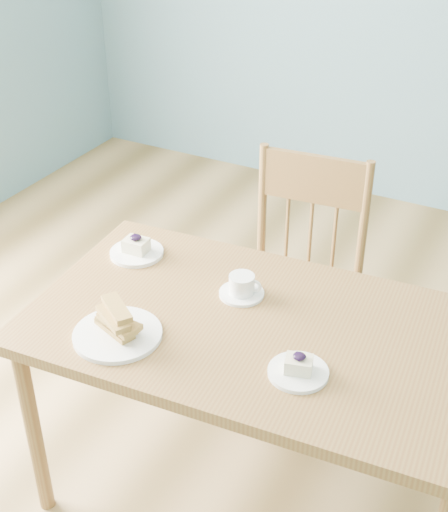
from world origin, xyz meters
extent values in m
cube|color=olive|center=(-0.29, 0.19, 0.68)|extent=(1.37, 0.85, 0.04)
cylinder|color=olive|center=(-0.86, -0.17, 0.33)|extent=(0.05, 0.05, 0.67)
cylinder|color=olive|center=(-0.91, 0.46, 0.33)|extent=(0.05, 0.05, 0.67)
cube|color=olive|center=(-0.39, 0.72, 0.44)|extent=(0.46, 0.44, 0.04)
cylinder|color=olive|center=(-0.55, 0.53, 0.21)|extent=(0.03, 0.03, 0.42)
cylinder|color=olive|center=(-0.19, 0.56, 0.21)|extent=(0.03, 0.03, 0.42)
cylinder|color=olive|center=(-0.59, 0.87, 0.21)|extent=(0.03, 0.03, 0.42)
cylinder|color=olive|center=(-0.22, 0.90, 0.21)|extent=(0.03, 0.03, 0.42)
cylinder|color=olive|center=(-0.60, 0.88, 0.69)|extent=(0.03, 0.03, 0.48)
cylinder|color=olive|center=(-0.21, 0.92, 0.69)|extent=(0.03, 0.03, 0.48)
cube|color=olive|center=(-0.41, 0.90, 0.83)|extent=(0.37, 0.06, 0.18)
cylinder|color=olive|center=(-0.50, 0.89, 0.60)|extent=(0.01, 0.01, 0.28)
cylinder|color=olive|center=(-0.41, 0.90, 0.60)|extent=(0.01, 0.01, 0.28)
cylinder|color=olive|center=(-0.31, 0.91, 0.60)|extent=(0.01, 0.01, 0.28)
cylinder|color=white|center=(-0.10, 0.05, 0.71)|extent=(0.16, 0.16, 0.01)
cube|color=beige|center=(-0.10, 0.05, 0.74)|extent=(0.08, 0.07, 0.04)
ellipsoid|color=black|center=(-0.10, 0.05, 0.76)|extent=(0.03, 0.03, 0.02)
sphere|color=black|center=(-0.09, 0.05, 0.76)|extent=(0.01, 0.01, 0.01)
sphere|color=black|center=(-0.11, 0.06, 0.76)|extent=(0.01, 0.01, 0.01)
sphere|color=black|center=(-0.10, 0.04, 0.76)|extent=(0.01, 0.01, 0.01)
cylinder|color=white|center=(-0.80, 0.34, 0.71)|extent=(0.18, 0.18, 0.01)
cube|color=beige|center=(-0.80, 0.34, 0.74)|extent=(0.08, 0.06, 0.04)
ellipsoid|color=black|center=(-0.80, 0.34, 0.77)|extent=(0.04, 0.04, 0.02)
sphere|color=black|center=(-0.79, 0.35, 0.77)|extent=(0.02, 0.02, 0.02)
sphere|color=black|center=(-0.81, 0.35, 0.77)|extent=(0.02, 0.02, 0.02)
sphere|color=black|center=(-0.80, 0.33, 0.77)|extent=(0.02, 0.02, 0.02)
cylinder|color=white|center=(-0.39, 0.30, 0.71)|extent=(0.14, 0.14, 0.01)
cylinder|color=white|center=(-0.39, 0.30, 0.74)|extent=(0.09, 0.09, 0.06)
cylinder|color=olive|center=(-0.39, 0.30, 0.77)|extent=(0.07, 0.07, 0.00)
torus|color=white|center=(-0.36, 0.31, 0.74)|extent=(0.05, 0.02, 0.04)
cylinder|color=white|center=(-0.61, -0.04, 0.71)|extent=(0.25, 0.25, 0.01)
camera|label=1|loc=(0.38, -1.28, 1.93)|focal=50.00mm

